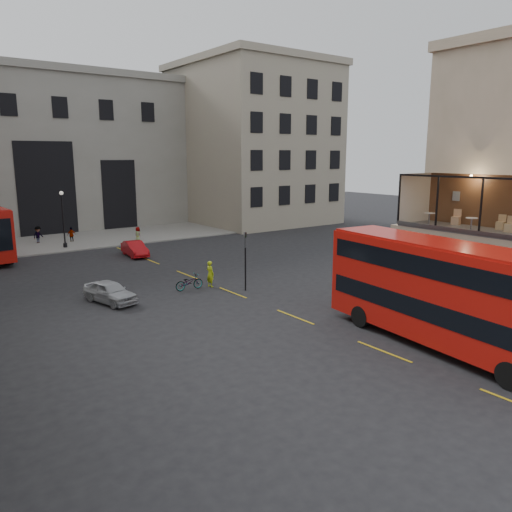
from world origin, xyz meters
TOP-DOWN VIEW (x-y plane):
  - ground at (0.00, 0.00)m, footprint 140.00×140.00m
  - host_frontage at (6.50, 0.00)m, footprint 3.00×11.00m
  - cafe_floor at (6.50, 0.00)m, footprint 3.00×10.00m
  - gateway at (-5.00, 47.99)m, footprint 35.00×10.60m
  - building_right at (20.00, 39.97)m, footprint 16.60×18.60m
  - pavement_far at (-6.00, 38.00)m, footprint 40.00×12.00m
  - traffic_light_near at (-1.00, 12.00)m, footprint 0.16×0.20m
  - street_lamp_b at (-6.00, 34.00)m, footprint 0.36×0.36m
  - bus_near at (0.50, -1.09)m, footprint 3.92×12.22m
  - car_a at (-8.97, 14.57)m, footprint 2.46×4.09m
  - car_b at (-2.23, 26.72)m, footprint 1.75×4.05m
  - bicycle at (-3.83, 14.31)m, footprint 1.93×0.74m
  - cyclist at (-2.35, 14.12)m, footprint 0.50×0.68m
  - pedestrian_b at (-7.41, 37.92)m, footprint 1.31×1.15m
  - pedestrian_c at (-4.54, 36.87)m, footprint 0.94×0.50m
  - pedestrian_d at (0.71, 32.83)m, footprint 0.67×0.87m
  - cafe_table_mid at (5.48, 0.71)m, footprint 0.61×0.61m
  - cafe_table_far at (5.71, 3.40)m, footprint 0.61×0.61m
  - cafe_chair_b at (7.07, -0.50)m, footprint 0.46×0.46m
  - cafe_chair_c at (7.54, 0.22)m, footprint 0.46×0.46m
  - cafe_chair_d at (7.39, 2.77)m, footprint 0.54×0.54m

SIDE VIEW (x-z plane):
  - ground at x=0.00m, z-range 0.00..0.00m
  - pavement_far at x=-6.00m, z-range 0.00..0.12m
  - bicycle at x=-3.83m, z-range 0.00..1.00m
  - car_b at x=-2.23m, z-range 0.00..1.30m
  - car_a at x=-8.97m, z-range 0.00..1.30m
  - pedestrian_c at x=-4.54m, z-range 0.00..1.53m
  - pedestrian_d at x=0.71m, z-range 0.00..1.59m
  - cyclist at x=-2.35m, z-range 0.00..1.74m
  - pedestrian_b at x=-7.41m, z-range 0.00..1.75m
  - host_frontage at x=6.50m, z-range 0.00..4.50m
  - street_lamp_b at x=-6.00m, z-range -0.27..5.06m
  - traffic_light_near at x=-1.00m, z-range 0.52..4.32m
  - bus_near at x=0.50m, z-range 0.30..5.09m
  - cafe_floor at x=6.50m, z-range 4.50..4.60m
  - cafe_chair_c at x=7.54m, z-range 4.44..5.26m
  - cafe_chair_b at x=7.07m, z-range 4.43..5.28m
  - cafe_chair_d at x=7.39m, z-range 4.42..5.32m
  - cafe_table_far at x=5.71m, z-range 4.72..5.48m
  - cafe_table_mid at x=5.48m, z-range 4.72..5.48m
  - gateway at x=-5.00m, z-range 0.39..18.39m
  - building_right at x=20.00m, z-range 0.39..20.39m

